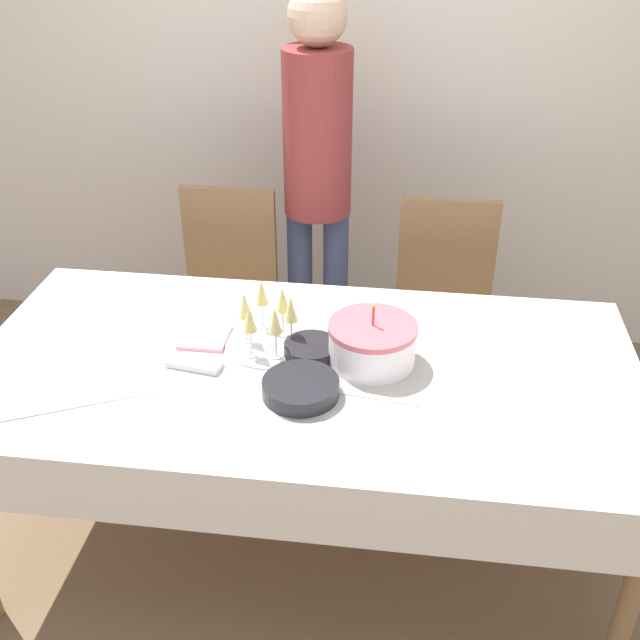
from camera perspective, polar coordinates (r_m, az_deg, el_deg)
name	(u,v)px	position (r m, az deg, el deg)	size (l,w,h in m)	color
ground_plane	(305,541)	(2.83, -1.13, -16.48)	(12.00, 12.00, 0.00)	brown
wall_back	(354,62)	(3.53, 2.59, 19.05)	(8.00, 0.05, 2.70)	silver
dining_table	(303,390)	(2.37, -1.30, -5.39)	(2.07, 1.04, 0.78)	silver
dining_chair_far_left	(227,293)	(3.22, -7.12, 2.02)	(0.42, 0.42, 0.97)	olive
dining_chair_far_right	(443,308)	(3.14, 9.37, 0.94)	(0.42, 0.42, 0.97)	olive
birthday_cake	(372,343)	(2.30, 3.99, -1.77)	(0.27, 0.27, 0.21)	white
champagne_tray	(268,321)	(2.37, -3.96, -0.04)	(0.29, 0.29, 0.18)	silver
plate_stack_main	(301,388)	(2.17, -1.48, -5.19)	(0.22, 0.22, 0.05)	black
plate_stack_dessert	(311,349)	(2.34, -0.68, -2.26)	(0.17, 0.17, 0.04)	black
cake_knife	(368,396)	(2.18, 3.68, -5.81)	(0.30, 0.06, 0.00)	silver
fork_pile	(194,364)	(2.33, -9.56, -3.32)	(0.18, 0.09, 0.02)	silver
napkin_pile	(205,337)	(2.46, -8.76, -1.32)	(0.15, 0.15, 0.01)	pink
person_standing	(318,163)	(3.13, -0.19, 11.91)	(0.28, 0.28, 1.74)	#3F4C72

